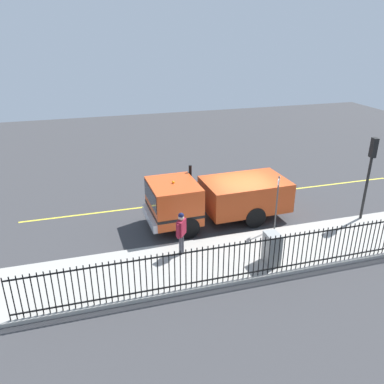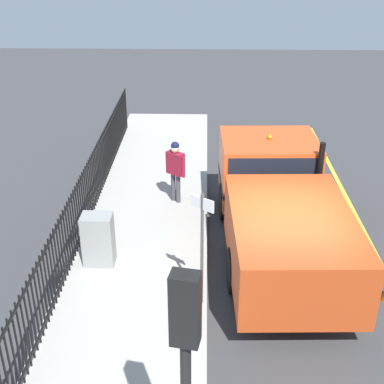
% 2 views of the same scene
% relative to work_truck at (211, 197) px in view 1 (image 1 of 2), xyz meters
% --- Properties ---
extents(ground_plane, '(49.08, 49.08, 0.00)m').
position_rel_work_truck_xyz_m(ground_plane, '(0.07, 1.60, -1.22)').
color(ground_plane, '#38383A').
rests_on(ground_plane, ground).
extents(sidewalk_slab, '(3.15, 22.31, 0.14)m').
position_rel_work_truck_xyz_m(sidewalk_slab, '(3.20, 1.60, -1.15)').
color(sidewalk_slab, '#A3A099').
rests_on(sidewalk_slab, ground).
extents(lane_marking, '(0.12, 20.08, 0.01)m').
position_rel_work_truck_xyz_m(lane_marking, '(-2.36, 1.60, -1.22)').
color(lane_marking, yellow).
rests_on(lane_marking, ground).
extents(work_truck, '(2.65, 6.55, 2.43)m').
position_rel_work_truck_xyz_m(work_truck, '(0.00, 0.00, 0.00)').
color(work_truck, '#D84C1E').
rests_on(work_truck, ground).
extents(worker_standing, '(0.53, 0.48, 1.74)m').
position_rel_work_truck_xyz_m(worker_standing, '(2.48, -2.02, -0.02)').
color(worker_standing, maroon).
rests_on(worker_standing, sidewalk_slab).
extents(iron_fence, '(0.04, 19.00, 1.51)m').
position_rel_work_truck_xyz_m(iron_fence, '(4.64, 1.60, -0.32)').
color(iron_fence, black).
rests_on(iron_fence, sidewalk_slab).
extents(traffic_light_near, '(0.33, 0.26, 3.77)m').
position_rel_work_truck_xyz_m(traffic_light_near, '(1.88, 6.64, 1.60)').
color(traffic_light_near, black).
rests_on(traffic_light_near, sidewalk_slab).
extents(utility_cabinet, '(0.67, 0.49, 1.20)m').
position_rel_work_truck_xyz_m(utility_cabinet, '(4.03, 1.00, -0.48)').
color(utility_cabinet, gray).
rests_on(utility_cabinet, sidewalk_slab).
extents(traffic_cone, '(0.39, 0.39, 0.55)m').
position_rel_work_truck_xyz_m(traffic_cone, '(-2.17, 2.00, -0.94)').
color(traffic_cone, orange).
rests_on(traffic_cone, ground).
extents(street_sign, '(0.42, 0.32, 2.45)m').
position_rel_work_truck_xyz_m(street_sign, '(1.73, 2.34, 0.44)').
color(street_sign, '#4C4C4C').
rests_on(street_sign, sidewalk_slab).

